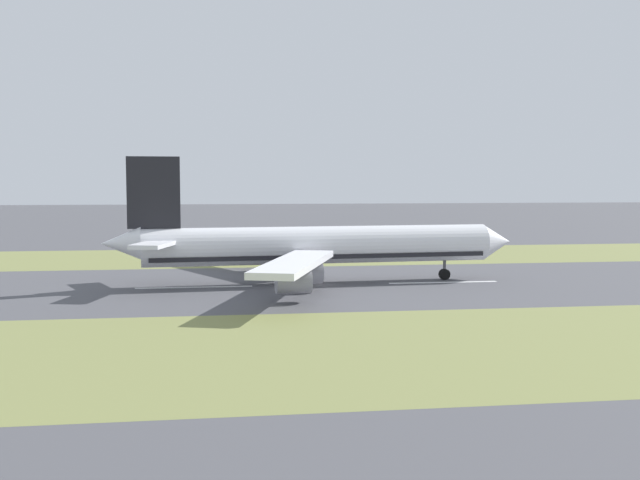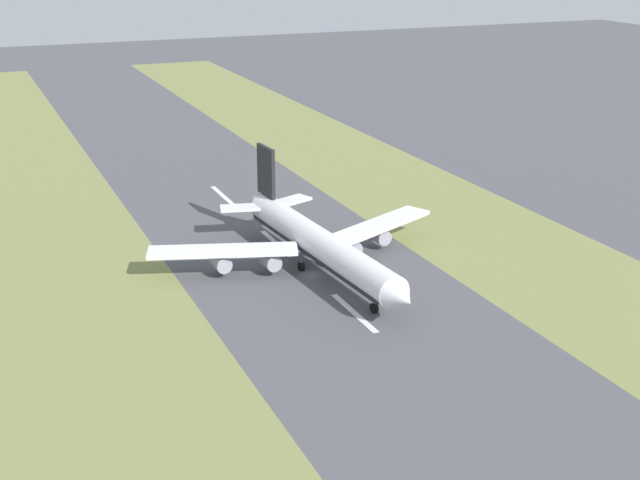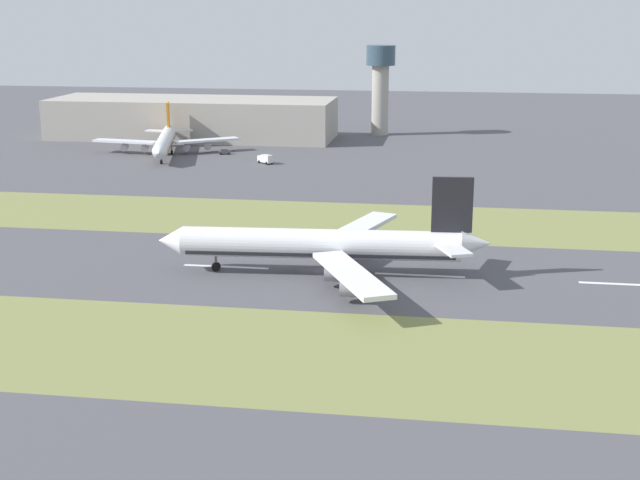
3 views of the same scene
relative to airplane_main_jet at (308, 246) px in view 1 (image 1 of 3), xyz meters
The scene contains 6 objects.
ground_plane 6.51m from the airplane_main_jet, 47.27° to the left, with size 800.00×800.00×0.00m, color #4C4C51.
grass_median_west 43.77m from the airplane_main_jet, behind, with size 40.00×600.00×0.01m, color olive.
grass_median_east 47.10m from the airplane_main_jet, ahead, with size 40.00×600.00×0.01m, color olive.
centreline_dash_mid 19.15m from the airplane_main_jet, 84.70° to the right, with size 1.20×18.00×0.01m, color silver.
centreline_dash_far 22.77m from the airplane_main_jet, 85.61° to the left, with size 1.20×18.00×0.01m, color silver.
airplane_main_jet is the anchor object (origin of this frame).
Camera 1 is at (116.71, -16.52, 16.64)m, focal length 42.00 mm.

